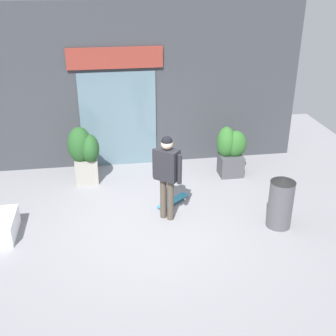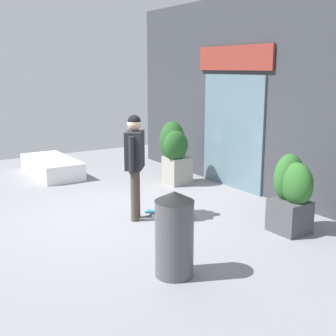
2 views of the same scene
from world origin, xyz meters
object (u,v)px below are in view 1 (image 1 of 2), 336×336
skateboard (173,201)px  trash_bin (281,201)px  planter_box_left (84,152)px  planter_box_right (230,150)px  skateboarder (167,169)px

skateboard → trash_bin: (1.87, -1.15, 0.47)m
planter_box_left → planter_box_right: 3.38m
skateboarder → trash_bin: bearing=-67.9°
skateboard → planter_box_left: size_ratio=0.56×
skateboarder → planter_box_left: skateboarder is taller
skateboarder → planter_box_left: (-1.60, 1.83, -0.33)m
planter_box_left → planter_box_right: planter_box_left is taller
trash_bin → planter_box_left: bearing=146.6°
skateboarder → planter_box_left: size_ratio=1.28×
planter_box_left → skateboard: bearing=-35.3°
skateboard → skateboarder: bearing=-152.8°
skateboard → planter_box_right: 2.05m
planter_box_left → trash_bin: bearing=-33.4°
planter_box_right → skateboarder: bearing=-135.6°
skateboard → planter_box_right: size_ratio=0.63×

